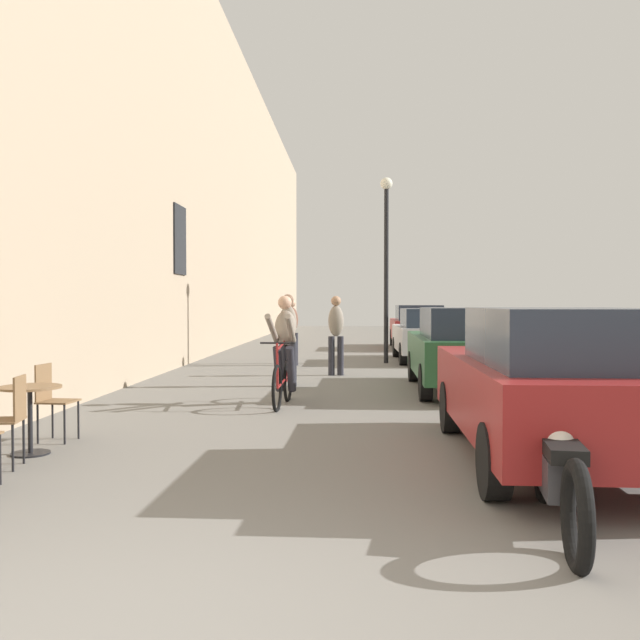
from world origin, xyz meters
name	(u,v)px	position (x,y,z in m)	size (l,w,h in m)	color
building_facade_left	(171,142)	(-3.45, 14.00, 5.60)	(0.54, 68.00, 11.20)	tan
cafe_table_mid	(30,405)	(-2.29, 4.06, 0.52)	(0.64, 0.64, 0.72)	black
cafe_chair_mid_toward_street	(52,396)	(-2.37, 4.75, 0.52)	(0.41, 0.41, 0.89)	black
cafe_chair_mid_toward_wall	(9,415)	(-2.22, 3.47, 0.52)	(0.44, 0.44, 0.89)	black
cyclist_on_bicycle	(284,353)	(0.01, 7.71, 0.81)	(0.52, 1.76, 1.74)	black
pedestrian_near	(288,334)	(-0.15, 10.05, 0.99)	(0.37, 0.28, 1.76)	#26262D
pedestrian_mid	(336,331)	(0.71, 12.06, 0.99)	(0.37, 0.29, 1.75)	#26262D
pedestrian_far	(291,328)	(-0.49, 14.39, 0.96)	(0.35, 0.26, 1.70)	#26262D
street_lamp	(386,246)	(1.96, 15.20, 3.11)	(0.32, 0.32, 4.90)	black
parked_car_nearest	(554,383)	(3.08, 3.91, 0.80)	(1.90, 4.38, 1.55)	maroon
parked_car_second	(464,348)	(3.09, 9.42, 0.78)	(1.86, 4.27, 1.51)	#23512D
parked_car_third	(428,334)	(3.12, 15.78, 0.75)	(1.74, 4.06, 1.44)	#B7B7BC
parked_car_fourth	(418,326)	(3.34, 21.20, 0.79)	(1.85, 4.28, 1.52)	maroon
parked_motorcycle	(558,471)	(2.55, 1.94, 0.40)	(0.62, 2.14, 0.92)	black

